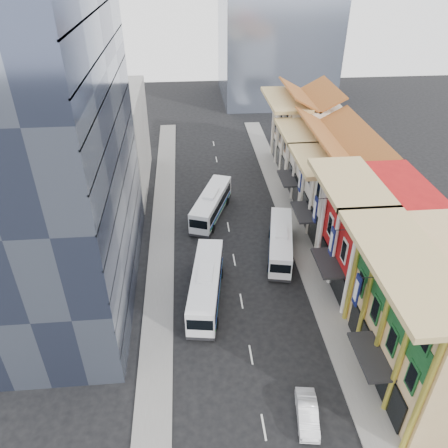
{
  "coord_description": "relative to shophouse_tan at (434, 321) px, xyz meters",
  "views": [
    {
      "loc": [
        -4.76,
        -18.17,
        31.23
      ],
      "look_at": [
        -1.3,
        20.75,
        5.86
      ],
      "focal_mm": 35.0,
      "sensor_mm": 36.0,
      "label": 1
    }
  ],
  "objects": [
    {
      "name": "shophouse_tan",
      "position": [
        0.0,
        0.0,
        0.0
      ],
      "size": [
        8.0,
        14.0,
        12.0
      ],
      "primitive_type": "cube",
      "color": "tan",
      "rests_on": "ground"
    },
    {
      "name": "office_tower",
      "position": [
        -31.0,
        14.0,
        9.0
      ],
      "size": [
        12.0,
        26.0,
        30.0
      ],
      "primitive_type": "cube",
      "color": "#373F58",
      "rests_on": "ground"
    },
    {
      "name": "shophouse_red",
      "position": [
        0.0,
        12.0,
        0.0
      ],
      "size": [
        8.0,
        10.0,
        12.0
      ],
      "primitive_type": "cube",
      "color": "#AF1413",
      "rests_on": "ground"
    },
    {
      "name": "ground",
      "position": [
        -14.0,
        -5.0,
        -6.0
      ],
      "size": [
        200.0,
        200.0,
        0.0
      ],
      "primitive_type": "plane",
      "color": "black",
      "rests_on": "ground"
    },
    {
      "name": "office_block_far",
      "position": [
        -30.0,
        37.0,
        1.0
      ],
      "size": [
        10.0,
        18.0,
        14.0
      ],
      "primitive_type": "cube",
      "color": "gray",
      "rests_on": "ground"
    },
    {
      "name": "bus_left_far",
      "position": [
        -16.0,
        26.97,
        -4.16
      ],
      "size": [
        6.43,
        11.69,
        3.68
      ],
      "primitive_type": null,
      "rotation": [
        0.0,
        0.0,
        -0.35
      ],
      "color": "silver",
      "rests_on": "ground"
    },
    {
      "name": "shophouse_cream_far",
      "position": [
        0.0,
        41.0,
        -0.5
      ],
      "size": [
        8.0,
        12.0,
        11.0
      ],
      "primitive_type": "cube",
      "color": "beige",
      "rests_on": "ground"
    },
    {
      "name": "sidewalk_right",
      "position": [
        -5.5,
        17.0,
        -5.92
      ],
      "size": [
        3.0,
        90.0,
        0.15
      ],
      "primitive_type": "cube",
      "color": "slate",
      "rests_on": "ground"
    },
    {
      "name": "shophouse_cream_mid",
      "position": [
        0.0,
        30.5,
        -1.0
      ],
      "size": [
        8.0,
        9.0,
        10.0
      ],
      "primitive_type": "cube",
      "color": "beige",
      "rests_on": "ground"
    },
    {
      "name": "bus_right",
      "position": [
        -8.5,
        17.67,
        -4.24
      ],
      "size": [
        4.71,
        11.26,
        3.52
      ],
      "primitive_type": null,
      "rotation": [
        0.0,
        0.0,
        -0.2
      ],
      "color": "white",
      "rests_on": "ground"
    },
    {
      "name": "shophouse_cream_near",
      "position": [
        0.0,
        21.5,
        -1.0
      ],
      "size": [
        8.0,
        9.0,
        10.0
      ],
      "primitive_type": "cube",
      "color": "beige",
      "rests_on": "ground"
    },
    {
      "name": "bus_left_near",
      "position": [
        -17.59,
        10.67,
        -4.09
      ],
      "size": [
        4.5,
        12.16,
        3.81
      ],
      "primitive_type": null,
      "rotation": [
        0.0,
        0.0,
        -0.15
      ],
      "color": "white",
      "rests_on": "ground"
    },
    {
      "name": "sidewalk_left",
      "position": [
        -22.5,
        17.0,
        -5.92
      ],
      "size": [
        3.0,
        90.0,
        0.15
      ],
      "primitive_type": "cube",
      "color": "slate",
      "rests_on": "ground"
    },
    {
      "name": "sedan_right",
      "position": [
        -10.58,
        -3.61,
        -5.28
      ],
      "size": [
        2.08,
        4.51,
        1.44
      ],
      "primitive_type": "imported",
      "rotation": [
        0.0,
        0.0,
        -0.13
      ],
      "color": "silver",
      "rests_on": "ground"
    }
  ]
}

